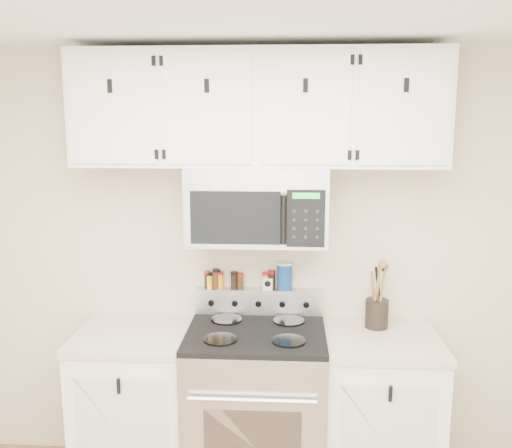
% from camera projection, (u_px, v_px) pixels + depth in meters
% --- Properties ---
extents(back_wall, '(3.50, 0.01, 2.50)m').
position_uv_depth(back_wall, '(259.00, 263.00, 3.39)').
color(back_wall, beige).
rests_on(back_wall, floor).
extents(range, '(0.76, 0.65, 1.10)m').
position_uv_depth(range, '(256.00, 408.00, 3.22)').
color(range, '#B7B7BA').
rests_on(range, floor).
extents(base_cabinet_left, '(0.64, 0.62, 0.92)m').
position_uv_depth(base_cabinet_left, '(137.00, 406.00, 3.29)').
color(base_cabinet_left, white).
rests_on(base_cabinet_left, floor).
extents(base_cabinet_right, '(0.64, 0.62, 0.92)m').
position_uv_depth(base_cabinet_right, '(378.00, 414.00, 3.21)').
color(base_cabinet_right, white).
rests_on(base_cabinet_right, floor).
extents(microwave, '(0.76, 0.44, 0.42)m').
position_uv_depth(microwave, '(258.00, 205.00, 3.13)').
color(microwave, '#9E9EA3').
rests_on(microwave, back_wall).
extents(upper_cabinets, '(2.00, 0.35, 0.62)m').
position_uv_depth(upper_cabinets, '(258.00, 109.00, 3.06)').
color(upper_cabinets, white).
rests_on(upper_cabinets, back_wall).
extents(utensil_crock, '(0.13, 0.13, 0.38)m').
position_uv_depth(utensil_crock, '(377.00, 311.00, 3.25)').
color(utensil_crock, black).
rests_on(utensil_crock, base_cabinet_right).
extents(kitchen_timer, '(0.06, 0.05, 0.07)m').
position_uv_depth(kitchen_timer, '(268.00, 283.00, 3.38)').
color(kitchen_timer, white).
rests_on(kitchen_timer, range).
extents(salt_canister, '(0.09, 0.09, 0.16)m').
position_uv_depth(salt_canister, '(285.00, 276.00, 3.36)').
color(salt_canister, navy).
rests_on(salt_canister, range).
extents(spice_jar_0, '(0.04, 0.04, 0.10)m').
position_uv_depth(spice_jar_0, '(207.00, 280.00, 3.39)').
color(spice_jar_0, black).
rests_on(spice_jar_0, range).
extents(spice_jar_1, '(0.04, 0.04, 0.10)m').
position_uv_depth(spice_jar_1, '(209.00, 280.00, 3.39)').
color(spice_jar_1, yellow).
rests_on(spice_jar_1, range).
extents(spice_jar_2, '(0.04, 0.04, 0.12)m').
position_uv_depth(spice_jar_2, '(217.00, 279.00, 3.39)').
color(spice_jar_2, '#3D260E').
rests_on(spice_jar_2, range).
extents(spice_jar_3, '(0.04, 0.04, 0.10)m').
position_uv_depth(spice_jar_3, '(220.00, 280.00, 3.39)').
color(spice_jar_3, orange).
rests_on(spice_jar_3, range).
extents(spice_jar_4, '(0.04, 0.04, 0.10)m').
position_uv_depth(spice_jar_4, '(234.00, 280.00, 3.38)').
color(spice_jar_4, black).
rests_on(spice_jar_4, range).
extents(spice_jar_5, '(0.04, 0.04, 0.09)m').
position_uv_depth(spice_jar_5, '(240.00, 281.00, 3.38)').
color(spice_jar_5, '#442610').
rests_on(spice_jar_5, range).
extents(spice_jar_6, '(0.04, 0.04, 0.10)m').
position_uv_depth(spice_jar_6, '(265.00, 281.00, 3.37)').
color(spice_jar_6, gold).
rests_on(spice_jar_6, range).
extents(spice_jar_7, '(0.04, 0.04, 0.11)m').
position_uv_depth(spice_jar_7, '(272.00, 280.00, 3.37)').
color(spice_jar_7, black).
rests_on(spice_jar_7, range).
extents(spice_jar_8, '(0.04, 0.04, 0.10)m').
position_uv_depth(spice_jar_8, '(284.00, 281.00, 3.37)').
color(spice_jar_8, '#402F0F').
rests_on(spice_jar_8, range).
extents(spice_jar_9, '(0.04, 0.04, 0.10)m').
position_uv_depth(spice_jar_9, '(288.00, 281.00, 3.37)').
color(spice_jar_9, gold).
rests_on(spice_jar_9, range).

